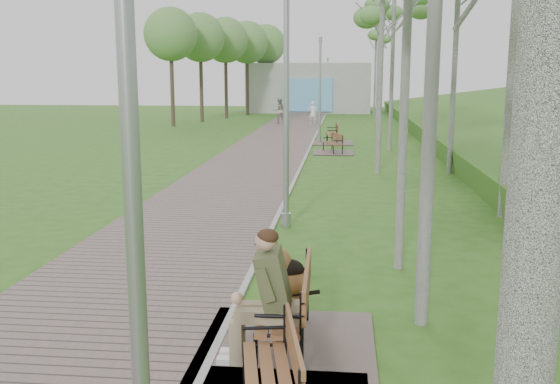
% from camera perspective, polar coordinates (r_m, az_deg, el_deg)
% --- Properties ---
extents(walkway, '(3.50, 67.00, 0.04)m').
position_cam_1_polar(walkway, '(23.49, -2.03, 3.02)').
color(walkway, '#685954').
rests_on(walkway, ground).
extents(kerb, '(0.10, 67.00, 0.05)m').
position_cam_1_polar(kerb, '(23.31, 2.24, 2.97)').
color(kerb, '#999993').
rests_on(kerb, ground).
extents(building_north, '(10.00, 5.20, 4.00)m').
position_cam_1_polar(building_north, '(52.62, 2.68, 9.49)').
color(building_north, '#9E9E99').
rests_on(building_north, ground).
extents(bench_main, '(2.06, 2.29, 1.80)m').
position_cam_1_polar(bench_main, '(7.35, -0.18, -10.70)').
color(bench_main, '#685954').
rests_on(bench_main, ground).
extents(bench_third, '(1.61, 1.79, 0.99)m').
position_cam_1_polar(bench_third, '(25.50, 4.85, 3.97)').
color(bench_third, '#685954').
rests_on(bench_third, ground).
extents(bench_far, '(1.86, 2.07, 1.14)m').
position_cam_1_polar(bench_far, '(29.06, 4.77, 4.87)').
color(bench_far, '#685954').
rests_on(bench_far, ground).
extents(lamp_post_near, '(0.21, 0.21, 5.42)m').
position_cam_1_polar(lamp_post_near, '(4.23, -13.39, 1.38)').
color(lamp_post_near, '#94979C').
rests_on(lamp_post_near, ground).
extents(lamp_post_second, '(0.20, 0.20, 5.23)m').
position_cam_1_polar(lamp_post_second, '(12.85, 0.58, 7.41)').
color(lamp_post_second, '#94979C').
rests_on(lamp_post_second, ground).
extents(lamp_post_third, '(0.19, 0.19, 4.82)m').
position_cam_1_polar(lamp_post_third, '(29.31, 3.66, 8.94)').
color(lamp_post_third, '#94979C').
rests_on(lamp_post_third, ground).
extents(lamp_post_far, '(0.17, 0.17, 4.42)m').
position_cam_1_polar(lamp_post_far, '(51.29, 4.36, 9.52)').
color(lamp_post_far, '#94979C').
rests_on(lamp_post_far, ground).
extents(pedestrian_near, '(0.60, 0.46, 1.47)m').
position_cam_1_polar(pedestrian_near, '(39.71, 3.02, 7.23)').
color(pedestrian_near, white).
rests_on(pedestrian_near, ground).
extents(pedestrian_far, '(0.89, 0.74, 1.65)m').
position_cam_1_polar(pedestrian_far, '(40.46, -0.07, 7.45)').
color(pedestrian_far, '#9D9289').
rests_on(pedestrian_far, ground).
extents(birch_far_b, '(2.25, 2.25, 7.07)m').
position_cam_1_polar(birch_far_b, '(26.70, 10.38, 15.69)').
color(birch_far_b, silver).
rests_on(birch_far_b, ground).
extents(birch_distant_a, '(2.78, 2.78, 9.42)m').
position_cam_1_polar(birch_distant_a, '(38.87, 9.18, 16.87)').
color(birch_distant_a, silver).
rests_on(birch_distant_a, ground).
extents(birch_distant_b, '(2.31, 2.31, 7.81)m').
position_cam_1_polar(birch_distant_b, '(49.08, 8.79, 14.12)').
color(birch_distant_b, silver).
rests_on(birch_distant_b, ground).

